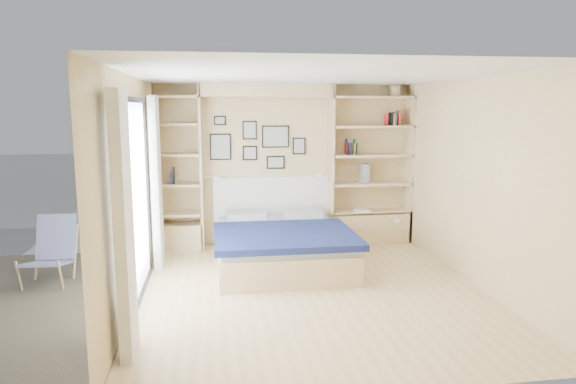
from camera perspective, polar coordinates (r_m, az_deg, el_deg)
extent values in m
plane|color=#E0BB80|center=(6.19, 2.62, -10.93)|extent=(4.50, 4.50, 0.00)
plane|color=tan|center=(8.07, -0.35, 3.01)|extent=(4.00, 0.00, 4.00)
plane|color=tan|center=(3.73, 9.35, -4.66)|extent=(4.00, 0.00, 4.00)
plane|color=tan|center=(5.83, -16.95, 0.13)|extent=(0.00, 4.50, 4.50)
plane|color=tan|center=(6.56, 20.14, 0.94)|extent=(0.00, 4.50, 4.50)
plane|color=white|center=(5.82, 2.81, 12.85)|extent=(4.50, 4.50, 0.00)
cube|color=#D7B283|center=(7.83, -9.65, 2.67)|extent=(0.04, 0.35, 2.50)
cube|color=#D7B283|center=(8.03, 4.78, 2.94)|extent=(0.04, 0.35, 2.50)
cube|color=#D7B283|center=(7.82, -2.40, 11.23)|extent=(2.00, 0.35, 0.20)
cube|color=#D7B283|center=(8.41, 13.32, 3.01)|extent=(0.04, 0.35, 2.50)
cube|color=#D7B283|center=(7.87, -14.61, 2.54)|extent=(0.04, 0.35, 2.50)
cube|color=#D7B283|center=(8.37, 9.04, -3.83)|extent=(1.30, 0.35, 0.50)
cube|color=#D7B283|center=(8.03, -11.95, -4.86)|extent=(0.70, 0.35, 0.40)
cube|color=black|center=(5.76, -17.13, 9.80)|extent=(0.04, 2.08, 0.06)
cube|color=black|center=(6.14, -16.12, -11.18)|extent=(0.04, 2.08, 0.06)
cube|color=black|center=(4.87, -18.27, -3.52)|extent=(0.04, 0.06, 2.20)
cube|color=black|center=(6.85, -15.40, 0.25)|extent=(0.04, 0.06, 2.20)
cube|color=silver|center=(5.85, -16.70, -1.13)|extent=(0.01, 2.00, 2.20)
cube|color=white|center=(4.57, -17.78, -3.67)|extent=(0.10, 0.45, 2.30)
cube|color=white|center=(7.11, -14.43, 1.02)|extent=(0.10, 0.45, 2.30)
cube|color=#D7B283|center=(8.32, 9.08, -2.16)|extent=(1.30, 0.35, 0.04)
cube|color=#D7B283|center=(8.24, 9.16, 0.91)|extent=(1.30, 0.35, 0.04)
cube|color=#D7B283|center=(8.19, 9.24, 4.03)|extent=(1.30, 0.35, 0.04)
cube|color=#D7B283|center=(8.16, 9.33, 7.17)|extent=(1.30, 0.35, 0.04)
cube|color=#D7B283|center=(8.15, 9.41, 10.33)|extent=(1.30, 0.35, 0.04)
cube|color=#D7B283|center=(7.95, -12.03, -2.41)|extent=(0.70, 0.35, 0.04)
cube|color=#D7B283|center=(7.87, -12.14, 0.80)|extent=(0.70, 0.35, 0.04)
cube|color=#D7B283|center=(7.82, -12.26, 4.06)|extent=(0.70, 0.35, 0.04)
cube|color=#D7B283|center=(7.79, -12.37, 7.35)|extent=(0.70, 0.35, 0.04)
cube|color=#D7B283|center=(7.79, -12.48, 10.29)|extent=(0.70, 0.35, 0.04)
cube|color=#D7B283|center=(7.13, -0.78, -6.57)|extent=(1.72, 2.15, 0.38)
cube|color=#A8AEB7|center=(7.06, -0.79, -4.71)|extent=(1.68, 2.11, 0.10)
cube|color=#121B46|center=(6.70, -0.37, -4.89)|extent=(1.82, 1.51, 0.08)
cube|color=#A8AEB7|center=(7.75, -4.71, -2.64)|extent=(0.59, 0.43, 0.12)
cube|color=#A8AEB7|center=(7.85, 1.58, -2.46)|extent=(0.59, 0.43, 0.12)
cube|color=white|center=(8.09, -1.84, -0.78)|extent=(1.82, 0.04, 0.70)
cube|color=black|center=(7.94, -7.51, 4.99)|extent=(0.32, 0.02, 0.40)
cube|color=gray|center=(7.93, -7.51, 4.99)|extent=(0.28, 0.01, 0.36)
cube|color=black|center=(7.95, -4.29, 6.86)|extent=(0.22, 0.02, 0.28)
cube|color=gray|center=(7.94, -4.28, 6.85)|extent=(0.18, 0.01, 0.24)
cube|color=black|center=(7.97, -4.25, 4.34)|extent=(0.22, 0.02, 0.22)
cube|color=gray|center=(7.96, -4.25, 4.34)|extent=(0.18, 0.01, 0.18)
cube|color=black|center=(7.99, -1.40, 6.17)|extent=(0.42, 0.02, 0.34)
cube|color=gray|center=(7.98, -1.39, 6.17)|extent=(0.38, 0.01, 0.30)
cube|color=black|center=(8.02, -1.39, 3.32)|extent=(0.28, 0.02, 0.20)
cube|color=gray|center=(8.01, -1.38, 3.31)|extent=(0.24, 0.01, 0.16)
cube|color=black|center=(8.06, 1.23, 5.13)|extent=(0.20, 0.02, 0.26)
cube|color=gray|center=(8.04, 1.24, 5.13)|extent=(0.16, 0.01, 0.22)
cube|color=black|center=(7.92, -7.58, 7.88)|extent=(0.18, 0.02, 0.14)
cube|color=gray|center=(7.91, -7.58, 7.88)|extent=(0.14, 0.01, 0.10)
cylinder|color=silver|center=(7.76, -8.60, 1.68)|extent=(0.20, 0.02, 0.02)
cone|color=white|center=(7.77, -7.86, 1.55)|extent=(0.13, 0.12, 0.15)
cylinder|color=silver|center=(7.94, 3.91, 1.93)|extent=(0.20, 0.02, 0.02)
cone|color=white|center=(7.93, 3.20, 1.78)|extent=(0.13, 0.12, 0.15)
cube|color=#A2131D|center=(8.06, 6.53, 4.82)|extent=(0.02, 0.15, 0.19)
cube|color=navy|center=(8.06, 6.59, 5.02)|extent=(0.03, 0.15, 0.24)
cube|color=black|center=(8.07, 6.85, 4.84)|extent=(0.03, 0.15, 0.19)
cube|color=#BFB28C|center=(8.10, 7.42, 4.77)|extent=(0.04, 0.15, 0.17)
cube|color=#295C38|center=(8.09, 7.46, 4.99)|extent=(0.03, 0.15, 0.24)
cube|color=#A51E1E|center=(8.22, 10.84, 7.92)|extent=(0.02, 0.15, 0.18)
cube|color=black|center=(8.25, 11.37, 7.97)|extent=(0.03, 0.15, 0.20)
cube|color=tan|center=(8.26, 11.62, 7.89)|extent=(0.04, 0.15, 0.18)
cube|color=#26593F|center=(8.27, 11.74, 7.99)|extent=(0.03, 0.15, 0.21)
cube|color=#A51E1E|center=(8.29, 12.15, 8.05)|extent=(0.03, 0.15, 0.23)
cube|color=navy|center=(7.86, -12.81, 1.56)|extent=(0.02, 0.15, 0.18)
cube|color=black|center=(7.85, -12.60, 1.80)|extent=(0.03, 0.15, 0.24)
cube|color=#D7B283|center=(8.26, 11.77, 10.91)|extent=(0.13, 0.13, 0.15)
cone|color=#D7B283|center=(8.27, 11.79, 11.71)|extent=(0.20, 0.20, 0.08)
cube|color=slate|center=(8.18, 8.55, 2.07)|extent=(0.12, 0.12, 0.30)
cube|color=white|center=(8.22, 8.20, -2.03)|extent=(0.22, 0.16, 0.03)
cylinder|color=tan|center=(6.77, -27.73, -8.35)|extent=(0.04, 0.14, 0.42)
cylinder|color=tan|center=(6.61, -23.95, -8.49)|extent=(0.04, 0.14, 0.42)
cylinder|color=tan|center=(7.26, -26.09, -6.21)|extent=(0.05, 0.34, 0.68)
cylinder|color=tan|center=(7.11, -22.56, -6.28)|extent=(0.05, 0.34, 0.68)
cube|color=#2A3BAE|center=(6.85, -25.31, -7.23)|extent=(0.50, 0.60, 0.15)
cube|color=#2A3BAE|center=(7.16, -24.38, -4.55)|extent=(0.49, 0.25, 0.56)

